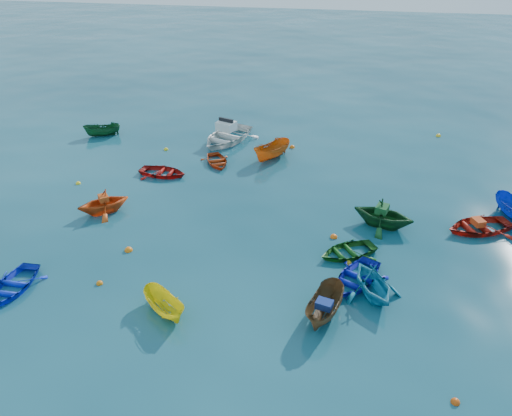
# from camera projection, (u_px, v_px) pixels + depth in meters

# --- Properties ---
(ground) EXTENTS (160.00, 160.00, 0.00)m
(ground) POSITION_uv_depth(u_px,v_px,m) (235.00, 270.00, 22.26)
(ground) COLOR #093544
(ground) RESTS_ON ground
(dinghy_blue_sw) EXTENTS (2.15, 2.98, 0.61)m
(dinghy_blue_sw) POSITION_uv_depth(u_px,v_px,m) (13.00, 289.00, 21.10)
(dinghy_blue_sw) COLOR #112DD7
(dinghy_blue_sw) RESTS_ON ground
(sampan_brown_mid) EXTENTS (1.81, 3.13, 1.14)m
(sampan_brown_mid) POSITION_uv_depth(u_px,v_px,m) (324.00, 316.00, 19.63)
(sampan_brown_mid) COLOR brown
(sampan_brown_mid) RESTS_ON ground
(dinghy_blue_se) EXTENTS (3.28, 3.70, 0.63)m
(dinghy_blue_se) POSITION_uv_depth(u_px,v_px,m) (356.00, 281.00, 21.54)
(dinghy_blue_se) COLOR #0F1CBC
(dinghy_blue_se) RESTS_ON ground
(dinghy_orange_w) EXTENTS (3.54, 3.49, 1.41)m
(dinghy_orange_w) POSITION_uv_depth(u_px,v_px,m) (105.00, 212.00, 26.75)
(dinghy_orange_w) COLOR #D04813
(dinghy_orange_w) RESTS_ON ground
(sampan_yellow_mid) EXTENTS (2.56, 2.33, 0.97)m
(sampan_yellow_mid) POSITION_uv_depth(u_px,v_px,m) (166.00, 313.00, 19.81)
(sampan_yellow_mid) COLOR yellow
(sampan_yellow_mid) RESTS_ON ground
(dinghy_green_e) EXTENTS (3.46, 3.24, 0.58)m
(dinghy_green_e) POSITION_uv_depth(u_px,v_px,m) (347.00, 255.00, 23.31)
(dinghy_green_e) COLOR #135316
(dinghy_green_e) RESTS_ON ground
(dinghy_cyan_se) EXTENTS (3.39, 3.58, 1.48)m
(dinghy_cyan_se) POSITION_uv_depth(u_px,v_px,m) (371.00, 295.00, 20.77)
(dinghy_cyan_se) COLOR teal
(dinghy_cyan_se) RESTS_ON ground
(dinghy_red_nw) EXTENTS (3.15, 2.40, 0.61)m
(dinghy_red_nw) POSITION_uv_depth(u_px,v_px,m) (163.00, 175.00, 30.70)
(dinghy_red_nw) COLOR #A2110D
(dinghy_red_nw) RESTS_ON ground
(sampan_orange_n) EXTENTS (2.73, 3.37, 1.24)m
(sampan_orange_n) POSITION_uv_depth(u_px,v_px,m) (272.00, 159.00, 32.87)
(sampan_orange_n) COLOR #C15A12
(sampan_orange_n) RESTS_ON ground
(dinghy_green_n) EXTENTS (3.68, 3.41, 1.60)m
(dinghy_green_n) POSITION_uv_depth(u_px,v_px,m) (382.00, 226.00, 25.52)
(dinghy_green_n) COLOR #0F431B
(dinghy_green_n) RESTS_ON ground
(dinghy_red_ne) EXTENTS (4.10, 3.62, 0.70)m
(dinghy_red_ne) POSITION_uv_depth(u_px,v_px,m) (478.00, 230.00, 25.16)
(dinghy_red_ne) COLOR #A7190D
(dinghy_red_ne) RESTS_ON ground
(dinghy_red_far) EXTENTS (2.88, 3.19, 0.54)m
(dinghy_red_far) POSITION_uv_depth(u_px,v_px,m) (217.00, 164.00, 32.18)
(dinghy_red_far) COLOR #AE350E
(dinghy_red_far) RESTS_ON ground
(sampan_green_far) EXTENTS (2.76, 1.98, 1.00)m
(sampan_green_far) POSITION_uv_depth(u_px,v_px,m) (103.00, 136.00, 36.42)
(sampan_green_far) COLOR #104622
(sampan_green_far) RESTS_ON ground
(motorboat_white) EXTENTS (4.89, 5.72, 1.60)m
(motorboat_white) POSITION_uv_depth(u_px,v_px,m) (227.00, 141.00, 35.51)
(motorboat_white) COLOR white
(motorboat_white) RESTS_ON ground
(tarp_blue_a) EXTENTS (0.72, 0.61, 0.30)m
(tarp_blue_a) POSITION_uv_depth(u_px,v_px,m) (324.00, 304.00, 19.16)
(tarp_blue_a) COLOR navy
(tarp_blue_a) RESTS_ON sampan_brown_mid
(tarp_orange_a) EXTENTS (0.74, 0.76, 0.29)m
(tarp_orange_a) POSITION_uv_depth(u_px,v_px,m) (103.00, 198.00, 26.35)
(tarp_orange_a) COLOR #CA4614
(tarp_orange_a) RESTS_ON dinghy_orange_w
(tarp_green_b) EXTENTS (0.76, 0.88, 0.36)m
(tarp_green_b) POSITION_uv_depth(u_px,v_px,m) (382.00, 209.00, 25.08)
(tarp_green_b) COLOR #134F20
(tarp_green_b) RESTS_ON dinghy_green_n
(tarp_orange_b) EXTENTS (0.70, 0.78, 0.31)m
(tarp_orange_b) POSITION_uv_depth(u_px,v_px,m) (478.00, 222.00, 24.89)
(tarp_orange_b) COLOR #D64216
(tarp_orange_b) RESTS_ON dinghy_red_ne
(buoy_or_a) EXTENTS (0.29, 0.29, 0.29)m
(buoy_or_a) POSITION_uv_depth(u_px,v_px,m) (100.00, 284.00, 21.41)
(buoy_or_a) COLOR orange
(buoy_or_a) RESTS_ON ground
(buoy_ye_a) EXTENTS (0.38, 0.38, 0.38)m
(buoy_ye_a) POSITION_uv_depth(u_px,v_px,m) (337.00, 293.00, 20.89)
(buoy_ye_a) COLOR yellow
(buoy_ye_a) RESTS_ON ground
(buoy_or_b) EXTENTS (0.30, 0.30, 0.30)m
(buoy_or_b) POSITION_uv_depth(u_px,v_px,m) (455.00, 402.00, 16.09)
(buoy_or_b) COLOR #CF460B
(buoy_or_b) RESTS_ON ground
(buoy_ye_b) EXTENTS (0.30, 0.30, 0.30)m
(buoy_ye_b) POSITION_uv_depth(u_px,v_px,m) (78.00, 184.00, 29.68)
(buoy_ye_b) COLOR yellow
(buoy_ye_b) RESTS_ON ground
(buoy_or_c) EXTENTS (0.39, 0.39, 0.39)m
(buoy_or_c) POSITION_uv_depth(u_px,v_px,m) (129.00, 251.00, 23.59)
(buoy_or_c) COLOR orange
(buoy_or_c) RESTS_ON ground
(buoy_ye_c) EXTENTS (0.30, 0.30, 0.30)m
(buoy_ye_c) POSITION_uv_depth(u_px,v_px,m) (348.00, 264.00, 22.69)
(buoy_ye_c) COLOR gold
(buoy_ye_c) RESTS_ON ground
(buoy_or_d) EXTENTS (0.36, 0.36, 0.36)m
(buoy_or_d) POSITION_uv_depth(u_px,v_px,m) (334.00, 237.00, 24.59)
(buoy_or_d) COLOR #FC5E0D
(buoy_or_d) RESTS_ON ground
(buoy_ye_d) EXTENTS (0.32, 0.32, 0.32)m
(buoy_ye_d) POSITION_uv_depth(u_px,v_px,m) (166.00, 150.00, 34.16)
(buoy_ye_d) COLOR yellow
(buoy_ye_d) RESTS_ON ground
(buoy_or_e) EXTENTS (0.37, 0.37, 0.37)m
(buoy_or_e) POSITION_uv_depth(u_px,v_px,m) (292.00, 148.00, 34.49)
(buoy_or_e) COLOR #E5600C
(buoy_or_e) RESTS_ON ground
(buoy_ye_e) EXTENTS (0.37, 0.37, 0.37)m
(buoy_ye_e) POSITION_uv_depth(u_px,v_px,m) (438.00, 136.00, 36.36)
(buoy_ye_e) COLOR yellow
(buoy_ye_e) RESTS_ON ground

